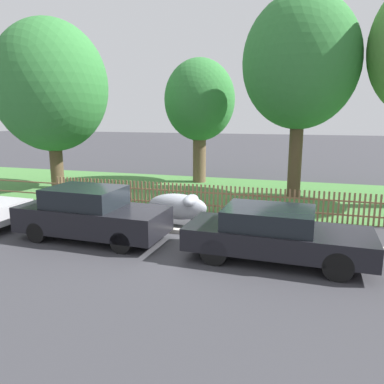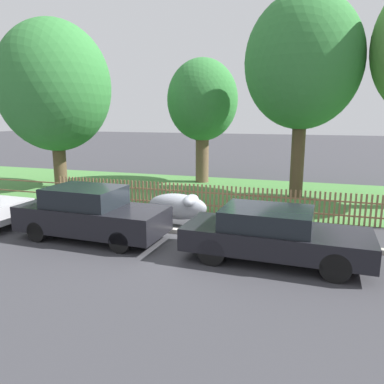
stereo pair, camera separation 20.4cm
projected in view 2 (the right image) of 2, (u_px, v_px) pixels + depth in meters
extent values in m
plane|color=#38383D|center=(180.00, 234.00, 10.99)|extent=(120.00, 120.00, 0.00)
cube|color=#B2ADA3|center=(181.00, 231.00, 11.08)|extent=(41.47, 0.20, 0.12)
cube|color=#477F3D|center=(227.00, 192.00, 16.93)|extent=(41.47, 7.63, 0.01)
cube|color=olive|center=(204.00, 205.00, 13.34)|extent=(41.47, 0.03, 0.05)
cube|color=olive|center=(204.00, 192.00, 13.25)|extent=(41.47, 0.03, 0.05)
cube|color=olive|center=(61.00, 189.00, 15.08)|extent=(0.06, 0.03, 1.04)
cube|color=olive|center=(64.00, 189.00, 15.04)|extent=(0.06, 0.03, 1.04)
cube|color=olive|center=(67.00, 189.00, 14.99)|extent=(0.06, 0.03, 1.04)
cube|color=olive|center=(70.00, 189.00, 14.95)|extent=(0.06, 0.03, 1.04)
cube|color=olive|center=(74.00, 190.00, 14.90)|extent=(0.06, 0.03, 1.04)
cube|color=olive|center=(77.00, 190.00, 14.85)|extent=(0.06, 0.03, 1.04)
cube|color=olive|center=(80.00, 190.00, 14.81)|extent=(0.06, 0.03, 1.04)
cube|color=olive|center=(83.00, 190.00, 14.76)|extent=(0.06, 0.03, 1.04)
cube|color=olive|center=(87.00, 191.00, 14.72)|extent=(0.06, 0.03, 1.04)
cube|color=olive|center=(90.00, 191.00, 14.67)|extent=(0.06, 0.03, 1.04)
cube|color=olive|center=(94.00, 191.00, 14.62)|extent=(0.06, 0.03, 1.04)
cube|color=olive|center=(97.00, 191.00, 14.58)|extent=(0.06, 0.03, 1.04)
cube|color=olive|center=(100.00, 192.00, 14.53)|extent=(0.06, 0.03, 1.04)
cube|color=olive|center=(104.00, 192.00, 14.49)|extent=(0.06, 0.03, 1.04)
cube|color=olive|center=(107.00, 192.00, 14.44)|extent=(0.06, 0.03, 1.04)
cube|color=olive|center=(111.00, 192.00, 14.39)|extent=(0.06, 0.03, 1.04)
cube|color=olive|center=(114.00, 193.00, 14.35)|extent=(0.06, 0.03, 1.04)
cube|color=olive|center=(118.00, 193.00, 14.30)|extent=(0.06, 0.03, 1.04)
cube|color=olive|center=(121.00, 193.00, 14.26)|extent=(0.06, 0.03, 1.04)
cube|color=olive|center=(125.00, 193.00, 14.21)|extent=(0.06, 0.03, 1.04)
cube|color=olive|center=(129.00, 194.00, 14.17)|extent=(0.06, 0.03, 1.04)
cube|color=olive|center=(132.00, 194.00, 14.12)|extent=(0.06, 0.03, 1.04)
cube|color=olive|center=(136.00, 194.00, 14.07)|extent=(0.06, 0.03, 1.04)
cube|color=olive|center=(140.00, 194.00, 14.03)|extent=(0.06, 0.03, 1.04)
cube|color=olive|center=(143.00, 195.00, 13.98)|extent=(0.06, 0.03, 1.04)
cube|color=olive|center=(147.00, 195.00, 13.94)|extent=(0.06, 0.03, 1.04)
cube|color=olive|center=(151.00, 195.00, 13.89)|extent=(0.06, 0.03, 1.04)
cube|color=olive|center=(155.00, 195.00, 13.84)|extent=(0.06, 0.03, 1.04)
cube|color=olive|center=(158.00, 196.00, 13.80)|extent=(0.06, 0.03, 1.04)
cube|color=olive|center=(162.00, 196.00, 13.75)|extent=(0.06, 0.03, 1.04)
cube|color=olive|center=(166.00, 196.00, 13.71)|extent=(0.06, 0.03, 1.04)
cube|color=olive|center=(170.00, 197.00, 13.66)|extent=(0.06, 0.03, 1.04)
cube|color=olive|center=(174.00, 197.00, 13.61)|extent=(0.06, 0.03, 1.04)
cube|color=olive|center=(178.00, 197.00, 13.57)|extent=(0.06, 0.03, 1.04)
cube|color=olive|center=(182.00, 197.00, 13.52)|extent=(0.06, 0.03, 1.04)
cube|color=olive|center=(186.00, 198.00, 13.48)|extent=(0.06, 0.03, 1.04)
cube|color=olive|center=(190.00, 198.00, 13.43)|extent=(0.06, 0.03, 1.04)
cube|color=olive|center=(194.00, 198.00, 13.38)|extent=(0.06, 0.03, 1.04)
cube|color=olive|center=(198.00, 198.00, 13.34)|extent=(0.06, 0.03, 1.04)
cube|color=olive|center=(202.00, 199.00, 13.29)|extent=(0.06, 0.03, 1.04)
cube|color=olive|center=(206.00, 199.00, 13.25)|extent=(0.06, 0.03, 1.04)
cube|color=olive|center=(210.00, 199.00, 13.20)|extent=(0.06, 0.03, 1.04)
cube|color=olive|center=(214.00, 200.00, 13.15)|extent=(0.06, 0.03, 1.04)
cube|color=olive|center=(219.00, 200.00, 13.11)|extent=(0.06, 0.03, 1.04)
cube|color=olive|center=(223.00, 200.00, 13.06)|extent=(0.06, 0.03, 1.04)
cube|color=olive|center=(227.00, 201.00, 13.02)|extent=(0.06, 0.03, 1.04)
cube|color=olive|center=(231.00, 201.00, 12.97)|extent=(0.06, 0.03, 1.04)
cube|color=olive|center=(236.00, 201.00, 12.92)|extent=(0.06, 0.03, 1.04)
cube|color=olive|center=(240.00, 201.00, 12.88)|extent=(0.06, 0.03, 1.04)
cube|color=olive|center=(244.00, 202.00, 12.83)|extent=(0.06, 0.03, 1.04)
cube|color=olive|center=(249.00, 202.00, 12.79)|extent=(0.06, 0.03, 1.04)
cube|color=olive|center=(253.00, 202.00, 12.74)|extent=(0.06, 0.03, 1.04)
cube|color=olive|center=(258.00, 203.00, 12.70)|extent=(0.06, 0.03, 1.04)
cube|color=olive|center=(262.00, 203.00, 12.65)|extent=(0.06, 0.03, 1.04)
cube|color=olive|center=(267.00, 203.00, 12.60)|extent=(0.06, 0.03, 1.04)
cube|color=olive|center=(272.00, 204.00, 12.56)|extent=(0.06, 0.03, 1.04)
cube|color=olive|center=(276.00, 204.00, 12.51)|extent=(0.06, 0.03, 1.04)
cube|color=olive|center=(281.00, 204.00, 12.47)|extent=(0.06, 0.03, 1.04)
cube|color=olive|center=(286.00, 205.00, 12.42)|extent=(0.06, 0.03, 1.04)
cube|color=olive|center=(290.00, 205.00, 12.37)|extent=(0.06, 0.03, 1.04)
cube|color=olive|center=(295.00, 205.00, 12.33)|extent=(0.06, 0.03, 1.04)
cube|color=olive|center=(300.00, 206.00, 12.28)|extent=(0.06, 0.03, 1.04)
cube|color=olive|center=(305.00, 206.00, 12.24)|extent=(0.06, 0.03, 1.04)
cube|color=olive|center=(310.00, 206.00, 12.19)|extent=(0.06, 0.03, 1.04)
cube|color=olive|center=(314.00, 207.00, 12.14)|extent=(0.06, 0.03, 1.04)
cube|color=olive|center=(319.00, 207.00, 12.10)|extent=(0.06, 0.03, 1.04)
cube|color=olive|center=(324.00, 207.00, 12.05)|extent=(0.06, 0.03, 1.04)
cube|color=olive|center=(329.00, 208.00, 12.01)|extent=(0.06, 0.03, 1.04)
cube|color=olive|center=(334.00, 208.00, 11.96)|extent=(0.06, 0.03, 1.04)
cube|color=olive|center=(340.00, 208.00, 11.91)|extent=(0.06, 0.03, 1.04)
cube|color=olive|center=(345.00, 209.00, 11.87)|extent=(0.06, 0.03, 1.04)
cube|color=olive|center=(350.00, 209.00, 11.82)|extent=(0.06, 0.03, 1.04)
cube|color=olive|center=(355.00, 210.00, 11.78)|extent=(0.06, 0.03, 1.04)
cube|color=olive|center=(360.00, 210.00, 11.73)|extent=(0.06, 0.03, 1.04)
cube|color=olive|center=(366.00, 210.00, 11.68)|extent=(0.06, 0.03, 1.04)
cube|color=olive|center=(371.00, 211.00, 11.64)|extent=(0.06, 0.03, 1.04)
cube|color=olive|center=(376.00, 211.00, 11.59)|extent=(0.06, 0.03, 1.04)
cube|color=olive|center=(382.00, 211.00, 11.55)|extent=(0.06, 0.03, 1.04)
cylinder|color=black|center=(14.00, 212.00, 12.28)|extent=(0.62, 0.16, 0.62)
cube|color=black|center=(92.00, 218.00, 10.52)|extent=(4.24, 1.79, 0.70)
cube|color=black|center=(85.00, 196.00, 10.46)|extent=(2.06, 1.56, 0.53)
cylinder|color=black|center=(146.00, 226.00, 10.86)|extent=(0.57, 0.16, 0.57)
cylinder|color=black|center=(119.00, 242.00, 9.45)|extent=(0.57, 0.16, 0.57)
cylinder|color=black|center=(72.00, 218.00, 11.71)|extent=(0.57, 0.16, 0.57)
cylinder|color=black|center=(37.00, 232.00, 10.30)|extent=(0.57, 0.16, 0.57)
cube|color=black|center=(275.00, 239.00, 8.90)|extent=(4.40, 1.87, 0.54)
cube|color=black|center=(267.00, 218.00, 8.87)|extent=(2.13, 1.62, 0.47)
cylinder|color=black|center=(334.00, 244.00, 9.23)|extent=(0.65, 0.16, 0.65)
cylinder|color=black|center=(335.00, 268.00, 7.77)|extent=(0.65, 0.16, 0.65)
cylinder|color=black|center=(228.00, 232.00, 10.12)|extent=(0.65, 0.16, 0.65)
cylinder|color=black|center=(211.00, 252.00, 8.66)|extent=(0.65, 0.16, 0.65)
cylinder|color=black|center=(199.00, 219.00, 11.59)|extent=(0.55, 0.11, 0.55)
cylinder|color=black|center=(156.00, 215.00, 12.05)|extent=(0.55, 0.11, 0.55)
ellipsoid|color=gray|center=(177.00, 206.00, 11.75)|extent=(1.94, 0.67, 0.82)
ellipsoid|color=gray|center=(191.00, 201.00, 11.57)|extent=(0.46, 0.81, 0.38)
cylinder|color=brown|center=(59.00, 155.00, 17.82)|extent=(0.60, 0.60, 3.10)
ellipsoid|color=#337A38|center=(54.00, 86.00, 17.18)|extent=(5.14, 5.14, 5.92)
cylinder|color=brown|center=(202.00, 153.00, 19.28)|extent=(0.67, 0.67, 3.06)
ellipsoid|color=#337A38|center=(202.00, 100.00, 18.74)|extent=(3.54, 3.54, 4.07)
cylinder|color=brown|center=(298.00, 149.00, 15.64)|extent=(0.55, 0.55, 4.05)
ellipsoid|color=#337A38|center=(303.00, 62.00, 14.93)|extent=(4.64, 4.64, 5.34)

